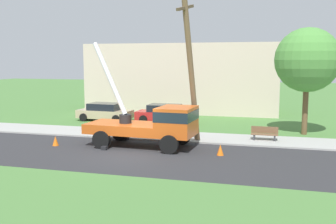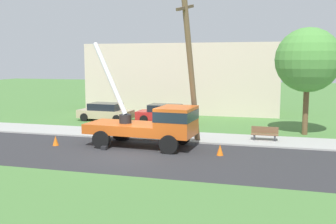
# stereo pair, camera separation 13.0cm
# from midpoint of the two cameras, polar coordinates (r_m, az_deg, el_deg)

# --- Properties ---
(ground_plane) EXTENTS (120.00, 120.00, 0.00)m
(ground_plane) POSITION_cam_midpoint_polar(r_m,az_deg,el_deg) (32.10, 1.89, -1.27)
(ground_plane) COLOR #477538
(road_asphalt) EXTENTS (80.00, 7.26, 0.01)m
(road_asphalt) POSITION_cam_midpoint_polar(r_m,az_deg,el_deg) (20.81, -5.79, -6.13)
(road_asphalt) COLOR #2B2B2D
(road_asphalt) RESTS_ON ground
(sidewalk_strip) EXTENTS (80.00, 3.15, 0.10)m
(sidewalk_strip) POSITION_cam_midpoint_polar(r_m,az_deg,el_deg) (25.62, -1.62, -3.40)
(sidewalk_strip) COLOR #9E9E99
(sidewalk_strip) RESTS_ON ground
(utility_truck) EXTENTS (6.75, 3.21, 5.98)m
(utility_truck) POSITION_cam_midpoint_polar(r_m,az_deg,el_deg) (22.14, -2.11, -1.56)
(utility_truck) COLOR #C65119
(utility_truck) RESTS_ON ground
(leaning_utility_pole) EXTENTS (0.96, 2.72, 8.86)m
(leaning_utility_pole) POSITION_cam_midpoint_polar(r_m,az_deg,el_deg) (22.76, 3.12, 6.64)
(leaning_utility_pole) COLOR brown
(leaning_utility_pole) RESTS_ON ground
(traffic_cone_ahead) EXTENTS (0.36, 0.36, 0.56)m
(traffic_cone_ahead) POSITION_cam_midpoint_polar(r_m,az_deg,el_deg) (20.67, 7.37, -5.46)
(traffic_cone_ahead) COLOR orange
(traffic_cone_ahead) RESTS_ON ground
(traffic_cone_behind) EXTENTS (0.36, 0.36, 0.56)m
(traffic_cone_behind) POSITION_cam_midpoint_polar(r_m,az_deg,el_deg) (23.69, -16.09, -4.02)
(traffic_cone_behind) COLOR orange
(traffic_cone_behind) RESTS_ON ground
(traffic_cone_curbside) EXTENTS (0.36, 0.36, 0.56)m
(traffic_cone_curbside) POSITION_cam_midpoint_polar(r_m,az_deg,el_deg) (23.09, 1.22, -4.02)
(traffic_cone_curbside) COLOR orange
(traffic_cone_curbside) RESTS_ON ground
(parked_sedan_tan) EXTENTS (4.51, 2.20, 1.42)m
(parked_sedan_tan) POSITION_cam_midpoint_polar(r_m,az_deg,el_deg) (32.50, -9.22, 0.02)
(parked_sedan_tan) COLOR tan
(parked_sedan_tan) RESTS_ON ground
(parked_sedan_red) EXTENTS (4.40, 2.03, 1.42)m
(parked_sedan_red) POSITION_cam_midpoint_polar(r_m,az_deg,el_deg) (31.13, -0.64, -0.21)
(parked_sedan_red) COLOR #B21E1E
(parked_sedan_red) RESTS_ON ground
(park_bench) EXTENTS (1.60, 0.45, 0.90)m
(park_bench) POSITION_cam_midpoint_polar(r_m,az_deg,el_deg) (24.55, 13.61, -3.11)
(park_bench) COLOR brown
(park_bench) RESTS_ON ground
(roadside_tree_near) EXTENTS (4.19, 4.19, 7.00)m
(roadside_tree_near) POSITION_cam_midpoint_polar(r_m,az_deg,el_deg) (27.30, 19.34, 7.06)
(roadside_tree_near) COLOR brown
(roadside_tree_near) RESTS_ON ground
(lowrise_building_backdrop) EXTENTS (18.00, 6.00, 6.40)m
(lowrise_building_backdrop) POSITION_cam_midpoint_polar(r_m,az_deg,el_deg) (38.26, 2.10, 4.97)
(lowrise_building_backdrop) COLOR beige
(lowrise_building_backdrop) RESTS_ON ground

